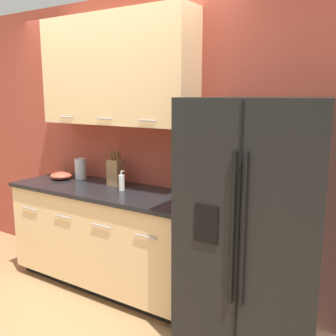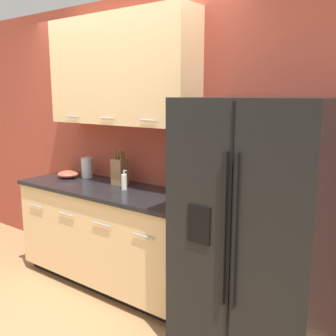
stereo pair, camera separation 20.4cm
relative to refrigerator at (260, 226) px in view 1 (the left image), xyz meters
name	(u,v)px [view 1 (the left image)]	position (x,y,z in m)	size (l,w,h in m)	color
ground_plane	(15,330)	(-1.56, -0.86, -0.86)	(14.00, 14.00, 0.00)	#997047
wall_back	(120,124)	(-1.53, 0.37, 0.61)	(10.00, 0.39, 2.60)	#993D2D
counter_unit	(108,237)	(-1.44, 0.07, -0.39)	(1.86, 0.64, 0.92)	black
refrigerator	(260,226)	(0.00, 0.00, 0.00)	(0.95, 0.79, 1.72)	black
knife_block	(116,172)	(-1.45, 0.21, 0.18)	(0.13, 0.11, 0.33)	olive
wine_bottle	(187,179)	(-0.71, 0.23, 0.20)	(0.08, 0.08, 0.31)	black
soap_dispenser	(122,182)	(-1.28, 0.08, 0.13)	(0.06, 0.05, 0.18)	silver
steel_canister	(81,169)	(-1.92, 0.23, 0.16)	(0.11, 0.11, 0.22)	#B7B7BA
mixing_bowl	(61,176)	(-2.07, 0.11, 0.09)	(0.21, 0.21, 0.07)	#B24C38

